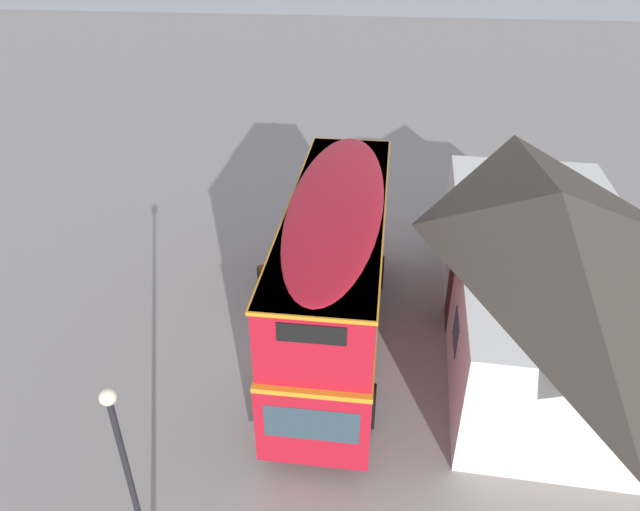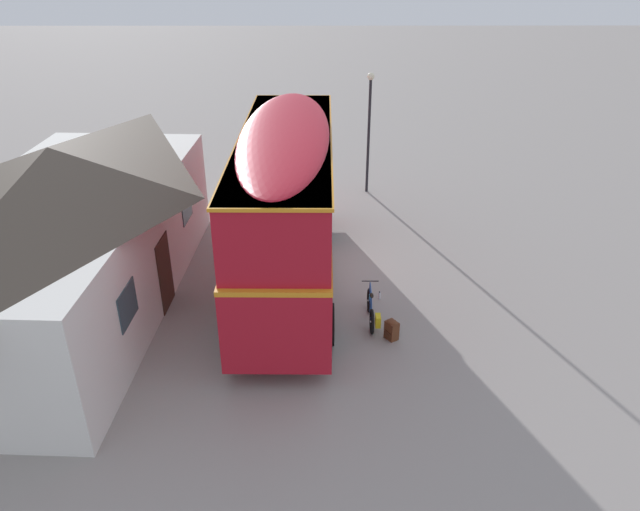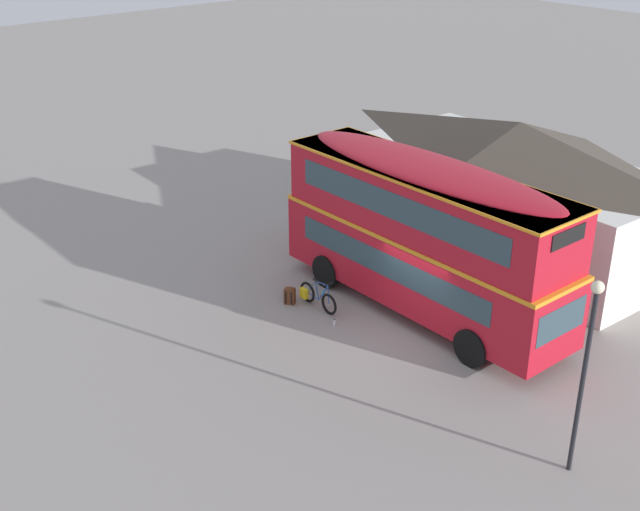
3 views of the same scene
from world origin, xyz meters
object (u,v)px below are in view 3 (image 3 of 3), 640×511
Objects in this scene: touring_bicycle at (316,297)px; backpack_on_ground at (290,295)px; water_bottle_clear_plastic at (334,323)px; street_lamp at (586,359)px; double_decker_bus at (424,232)px.

touring_bicycle reaches higher than backpack_on_ground.
water_bottle_clear_plastic is at bearing 3.87° from backpack_on_ground.
backpack_on_ground is 0.12× the size of street_lamp.
touring_bicycle is at bearing -133.48° from double_decker_bus.
backpack_on_ground is at bearing -176.13° from water_bottle_clear_plastic.
backpack_on_ground is 2.47× the size of water_bottle_clear_plastic.
backpack_on_ground is (-0.73, -0.47, -0.08)m from touring_bicycle.
double_decker_bus reaches higher than water_bottle_clear_plastic.
water_bottle_clear_plastic is at bearing -15.29° from touring_bicycle.
touring_bicycle is at bearing 164.71° from water_bottle_clear_plastic.
touring_bicycle is (-2.21, -2.33, -2.27)m from double_decker_bus.
backpack_on_ground is at bearing -136.44° from double_decker_bus.
double_decker_bus is at bearing 46.52° from touring_bicycle.
touring_bicycle is 3.06× the size of backpack_on_ground.
double_decker_bus is 4.69m from backpack_on_ground.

